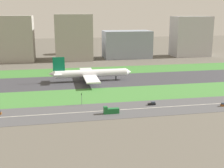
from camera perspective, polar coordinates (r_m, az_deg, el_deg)
ground_plane at (r=235.69m, az=-0.23°, el=0.72°), size 800.00×800.00×0.00m
runway at (r=235.68m, az=-0.23°, el=0.74°), size 280.00×46.00×0.10m
grass_median_north at (r=275.17m, az=-1.84°, el=2.63°), size 280.00×36.00×0.10m
grass_median_south at (r=196.81m, az=2.01°, el=-1.91°), size 280.00×36.00×0.10m
highway at (r=167.18m, az=4.50°, el=-4.81°), size 280.00×28.00×0.10m
highway_centerline at (r=167.16m, az=4.50°, el=-4.79°), size 266.00×0.50×0.01m
airliner at (r=231.82m, az=-4.39°, el=2.04°), size 65.00×56.00×19.70m
car_0 at (r=183.20m, az=20.87°, el=-3.74°), size 4.40×1.80×2.00m
truck_0 at (r=158.78m, az=-0.24°, el=-5.17°), size 8.40×2.50×4.00m
car_3 at (r=174.78m, az=7.75°, el=-3.76°), size 4.40×1.80×2.00m
traffic_light at (r=173.18m, az=-5.88°, el=-2.71°), size 0.36×0.50×7.20m
terminal_building at (r=343.91m, az=-19.07°, el=8.26°), size 50.04×33.22×49.28m
hangar_building at (r=341.32m, az=-7.53°, el=8.98°), size 40.84×39.13×50.77m
office_tower at (r=351.82m, az=2.88°, el=7.66°), size 55.21×30.37×31.72m
cargo_warehouse at (r=378.47m, az=14.94°, el=8.89°), size 44.81×27.40×48.00m
fuel_tank_west at (r=387.51m, az=-8.57°, el=6.95°), size 19.57×19.57×16.34m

